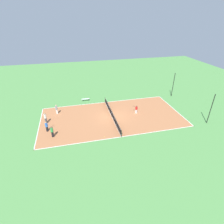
% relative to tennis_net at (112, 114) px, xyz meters
% --- Properties ---
extents(ground_plane, '(80.00, 80.00, 0.00)m').
position_rel_tennis_net_xyz_m(ground_plane, '(0.00, 0.00, -0.54)').
color(ground_plane, '#518E47').
extents(court_surface, '(11.20, 22.67, 0.02)m').
position_rel_tennis_net_xyz_m(court_surface, '(0.00, 0.00, -0.53)').
color(court_surface, '#AD6B42').
rests_on(court_surface, ground_plane).
extents(tennis_net, '(11.00, 0.10, 1.02)m').
position_rel_tennis_net_xyz_m(tennis_net, '(0.00, 0.00, 0.00)').
color(tennis_net, black).
rests_on(tennis_net, court_surface).
extents(bench, '(0.36, 1.47, 0.45)m').
position_rel_tennis_net_xyz_m(bench, '(-7.06, -3.57, -0.15)').
color(bench, silver).
rests_on(bench, ground_plane).
extents(player_far_white, '(0.51, 0.51, 1.78)m').
position_rel_tennis_net_xyz_m(player_far_white, '(-0.53, -10.28, 0.51)').
color(player_far_white, '#4C4C51').
rests_on(player_far_white, court_surface).
extents(player_baseline_gray, '(0.42, 0.42, 1.67)m').
position_rel_tennis_net_xyz_m(player_baseline_gray, '(-3.12, -8.75, 0.44)').
color(player_baseline_gray, white).
rests_on(player_baseline_gray, court_surface).
extents(player_near_blue, '(0.98, 0.74, 1.59)m').
position_rel_tennis_net_xyz_m(player_near_blue, '(1.77, -9.93, 0.39)').
color(player_near_blue, black).
rests_on(player_near_blue, court_surface).
extents(player_coach_red, '(0.96, 0.80, 1.45)m').
position_rel_tennis_net_xyz_m(player_coach_red, '(-0.17, 4.23, 0.30)').
color(player_coach_red, white).
rests_on(player_coach_red, court_surface).
extents(player_far_green, '(0.74, 0.98, 1.72)m').
position_rel_tennis_net_xyz_m(player_far_green, '(3.35, -9.11, 0.47)').
color(player_far_green, black).
rests_on(player_far_green, court_surface).
extents(tennis_ball_near_net, '(0.07, 0.07, 0.07)m').
position_rel_tennis_net_xyz_m(tennis_ball_near_net, '(-0.44, 7.88, -0.48)').
color(tennis_ball_near_net, '#CCE033').
rests_on(tennis_ball_near_net, court_surface).
extents(tennis_ball_midcourt, '(0.07, 0.07, 0.07)m').
position_rel_tennis_net_xyz_m(tennis_ball_midcourt, '(5.01, -2.29, -0.48)').
color(tennis_ball_midcourt, '#CCE033').
rests_on(tennis_ball_midcourt, court_surface).
extents(fence_post_back_left, '(0.12, 0.12, 4.83)m').
position_rel_tennis_net_xyz_m(fence_post_back_left, '(-5.23, 13.78, 1.87)').
color(fence_post_back_left, black).
rests_on(fence_post_back_left, ground_plane).
extents(fence_post_back_right, '(0.12, 0.12, 4.83)m').
position_rel_tennis_net_xyz_m(fence_post_back_right, '(5.23, 13.78, 1.87)').
color(fence_post_back_right, black).
rests_on(fence_post_back_right, ground_plane).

